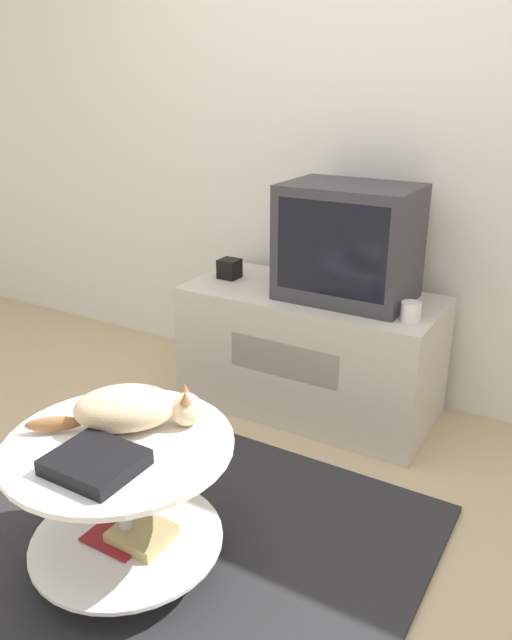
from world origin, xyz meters
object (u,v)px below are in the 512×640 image
at_px(cat, 130,409).
at_px(tv, 349,243).
at_px(dvd_box, 95,462).
at_px(speaker, 229,269).

bearing_deg(cat, tv, 42.80).
height_order(dvd_box, cat, cat).
distance_m(speaker, dvd_box, 1.51).
bearing_deg(speaker, dvd_box, -71.44).
distance_m(tv, speaker, 0.64).
xyz_separation_m(speaker, dvd_box, (0.48, -1.43, -0.12)).
bearing_deg(tv, cat, -99.01).
height_order(tv, speaker, tv).
bearing_deg(tv, dvd_box, -95.16).
bearing_deg(cat, speaker, 70.83).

